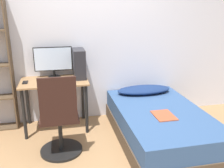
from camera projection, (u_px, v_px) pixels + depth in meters
wall_back at (84, 39)px, 3.70m from camera, size 8.00×0.05×2.50m
desk at (55, 89)px, 3.51m from camera, size 0.92×0.58×0.73m
office_chair at (60, 124)px, 2.91m from camera, size 0.51×0.51×1.01m
bed at (160, 124)px, 3.31m from camera, size 1.10×1.83×0.43m
pillow at (144, 90)px, 3.84m from camera, size 0.83×0.36×0.11m
magazine at (164, 115)px, 3.06m from camera, size 0.24×0.32×0.01m
monitor at (53, 60)px, 3.57m from camera, size 0.54×0.18×0.44m
keyboard at (56, 82)px, 3.36m from camera, size 0.40×0.13×0.02m
pc_tower at (79, 64)px, 3.56m from camera, size 0.16×0.37×0.41m
phone at (25, 82)px, 3.36m from camera, size 0.07×0.14×0.01m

